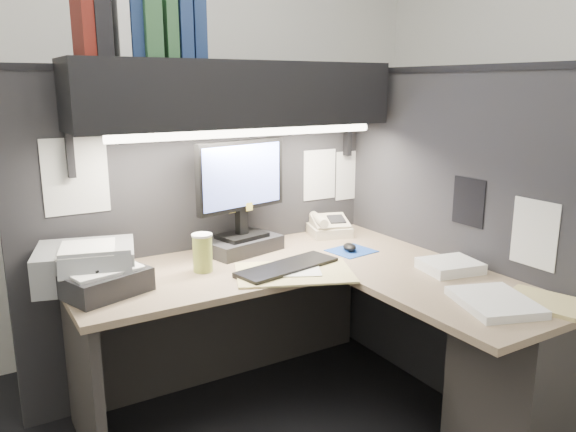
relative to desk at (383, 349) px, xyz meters
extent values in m
cube|color=white|center=(-0.43, 1.50, 0.91)|extent=(3.50, 0.04, 2.70)
cube|color=black|center=(-0.40, 0.93, 0.36)|extent=(1.90, 0.06, 1.60)
cube|color=black|center=(0.55, 0.18, 0.36)|extent=(0.06, 1.50, 1.60)
cube|color=#9C8363|center=(-0.33, 0.56, 0.27)|extent=(1.70, 0.68, 0.03)
cube|color=#9C8363|center=(0.22, -0.20, 0.27)|extent=(0.60, 0.85, 0.03)
cube|color=#302D2B|center=(-0.33, 0.86, -0.09)|extent=(1.61, 0.02, 0.70)
cube|color=#302D2B|center=(-1.13, 0.56, -0.09)|extent=(0.04, 0.61, 0.70)
cube|color=#302D2B|center=(0.32, -0.43, -0.09)|extent=(0.38, 0.40, 0.70)
cube|color=black|center=(-0.30, 0.75, 1.06)|extent=(1.55, 0.34, 0.30)
cylinder|color=white|center=(-0.30, 0.61, 0.89)|extent=(1.32, 0.04, 0.04)
cube|color=black|center=(-0.29, 0.74, 0.32)|extent=(0.41, 0.30, 0.07)
cube|color=black|center=(-0.29, 0.74, 0.44)|extent=(0.06, 0.05, 0.12)
cube|color=black|center=(-0.29, 0.74, 0.67)|extent=(0.51, 0.15, 0.34)
cube|color=#748CFF|center=(-0.29, 0.72, 0.67)|extent=(0.46, 0.11, 0.30)
cube|color=black|center=(-0.25, 0.38, 0.30)|extent=(0.52, 0.26, 0.02)
cube|color=navy|center=(0.18, 0.46, 0.29)|extent=(0.23, 0.21, 0.00)
ellipsoid|color=black|center=(0.17, 0.47, 0.31)|extent=(0.10, 0.12, 0.04)
cube|color=beige|center=(0.26, 0.78, 0.33)|extent=(0.27, 0.28, 0.09)
cylinder|color=#CCC651|center=(-0.58, 0.56, 0.37)|extent=(0.10, 0.10, 0.16)
cube|color=gray|center=(-1.06, 0.67, 0.37)|extent=(0.46, 0.42, 0.16)
cube|color=black|center=(-1.02, 0.52, 0.33)|extent=(0.38, 0.35, 0.09)
cube|color=tan|center=(-0.25, 0.32, 0.29)|extent=(0.60, 0.50, 0.01)
cube|color=white|center=(0.37, -0.01, 0.31)|extent=(0.28, 0.25, 0.05)
cube|color=white|center=(0.20, -0.39, 0.30)|extent=(0.35, 0.38, 0.03)
cube|color=tan|center=(0.38, -0.47, 0.30)|extent=(0.29, 0.33, 0.02)
cube|color=maroon|center=(-0.98, 0.75, 1.36)|extent=(0.05, 0.22, 0.31)
cube|color=black|center=(-0.92, 0.75, 1.36)|extent=(0.07, 0.22, 0.30)
cube|color=white|center=(-0.84, 0.75, 1.35)|extent=(0.05, 0.22, 0.29)
cube|color=navy|center=(-0.78, 0.76, 1.35)|extent=(0.05, 0.22, 0.28)
cube|color=#2A5531|center=(-0.72, 0.74, 1.34)|extent=(0.07, 0.22, 0.27)
cube|color=#2A5531|center=(-0.64, 0.74, 1.34)|extent=(0.05, 0.22, 0.26)
cube|color=navy|center=(-0.58, 0.74, 1.35)|extent=(0.06, 0.22, 0.28)
cube|color=navy|center=(-0.51, 0.75, 1.35)|extent=(0.06, 0.22, 0.29)
cube|color=white|center=(0.27, 0.90, 0.61)|extent=(0.21, 0.00, 0.28)
cube|color=white|center=(0.49, 0.90, 0.59)|extent=(0.21, 0.00, 0.28)
cube|color=white|center=(-1.03, 0.90, 0.71)|extent=(0.28, 0.00, 0.34)
cube|color=black|center=(0.52, 0.05, 0.58)|extent=(0.00, 0.18, 0.22)
cube|color=white|center=(0.52, -0.30, 0.51)|extent=(0.00, 0.21, 0.28)
camera|label=1|loc=(-1.48, -1.68, 1.10)|focal=35.00mm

